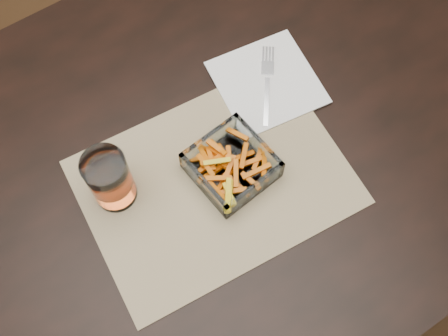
{
  "coord_description": "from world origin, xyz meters",
  "views": [
    {
      "loc": [
        -0.19,
        -0.37,
        1.66
      ],
      "look_at": [
        0.02,
        -0.05,
        0.78
      ],
      "focal_mm": 45.0,
      "sensor_mm": 36.0,
      "label": 1
    }
  ],
  "objects": [
    {
      "name": "fork",
      "position": [
        0.19,
        0.06,
        0.76
      ],
      "size": [
        0.12,
        0.15,
        0.0
      ],
      "rotation": [
        0.0,
        0.0,
        -0.64
      ],
      "color": "silver",
      "rests_on": "napkin"
    },
    {
      "name": "tumbler",
      "position": [
        -0.16,
        0.02,
        0.81
      ],
      "size": [
        0.07,
        0.07,
        0.13
      ],
      "color": "white",
      "rests_on": "placemat"
    },
    {
      "name": "placemat",
      "position": [
        -0.0,
        -0.06,
        0.75
      ],
      "size": [
        0.48,
        0.37,
        0.0
      ],
      "primitive_type": "cube",
      "rotation": [
        0.0,
        0.0,
        -0.09
      ],
      "color": "tan",
      "rests_on": "dining_table"
    },
    {
      "name": "dining_table",
      "position": [
        0.0,
        0.0,
        0.66
      ],
      "size": [
        1.6,
        0.9,
        0.75
      ],
      "color": "black",
      "rests_on": "ground"
    },
    {
      "name": "glass_bowl",
      "position": [
        0.03,
        -0.05,
        0.77
      ],
      "size": [
        0.14,
        0.14,
        0.05
      ],
      "rotation": [
        0.0,
        0.0,
        0.11
      ],
      "color": "white",
      "rests_on": "placemat"
    },
    {
      "name": "napkin",
      "position": [
        0.19,
        0.06,
        0.76
      ],
      "size": [
        0.2,
        0.2,
        0.0
      ],
      "primitive_type": "cube",
      "rotation": [
        0.0,
        0.0,
        -0.14
      ],
      "color": "white",
      "rests_on": "placemat"
    }
  ]
}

